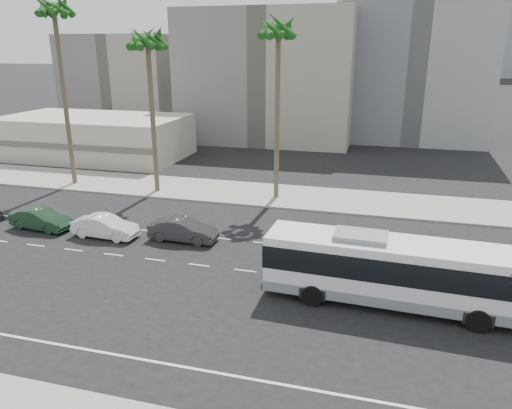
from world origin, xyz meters
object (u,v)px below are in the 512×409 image
(palm_mid, at_px, (148,45))
(palm_far, at_px, (54,13))
(car_b, at_px, (105,227))
(city_bus, at_px, (392,269))
(car_c, at_px, (41,219))
(car_a, at_px, (183,230))
(palm_near, at_px, (278,34))

(palm_mid, xyz_separation_m, palm_far, (-9.13, 0.27, 2.73))
(car_b, distance_m, palm_far, 21.80)
(city_bus, bearing_deg, car_c, 172.40)
(car_c, xyz_separation_m, palm_far, (-5.16, 11.38, 15.13))
(car_b, bearing_deg, car_c, 90.55)
(car_a, distance_m, palm_mid, 17.71)
(car_c, distance_m, palm_mid, 17.12)
(palm_mid, bearing_deg, palm_near, 4.65)
(car_c, xyz_separation_m, palm_near, (15.23, 12.03, 13.23))
(car_c, bearing_deg, palm_far, 30.25)
(city_bus, height_order, car_a, city_bus)
(car_a, xyz_separation_m, palm_near, (4.09, 11.35, 13.21))
(car_b, height_order, palm_near, palm_near)
(palm_near, bearing_deg, car_c, -141.69)
(city_bus, xyz_separation_m, palm_near, (-9.88, 16.56, 12.03))
(car_b, distance_m, palm_mid, 16.82)
(palm_near, xyz_separation_m, palm_mid, (-11.25, -0.91, -0.83))
(city_bus, height_order, palm_far, palm_far)
(car_a, xyz_separation_m, palm_mid, (-7.16, 10.44, 12.38))
(car_c, relative_size, palm_near, 0.31)
(car_c, height_order, palm_far, palm_far)
(palm_near, distance_m, palm_mid, 11.32)
(car_a, distance_m, car_b, 5.70)
(city_bus, relative_size, palm_far, 0.76)
(car_b, relative_size, palm_far, 0.27)
(car_c, bearing_deg, car_b, -85.77)
(city_bus, distance_m, car_c, 25.55)
(car_c, height_order, palm_near, palm_near)
(palm_far, bearing_deg, palm_near, 1.82)
(city_bus, bearing_deg, car_a, 162.18)
(city_bus, distance_m, palm_mid, 28.58)
(city_bus, xyz_separation_m, palm_mid, (-21.14, 15.65, 11.20))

